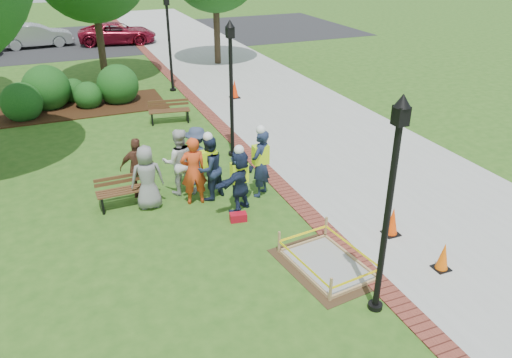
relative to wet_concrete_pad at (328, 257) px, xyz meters
name	(u,v)px	position (x,y,z in m)	size (l,w,h in m)	color
ground	(256,242)	(-1.08, 1.47, -0.23)	(100.00, 100.00, 0.00)	#285116
sidewalk	(274,99)	(3.92, 11.47, -0.22)	(6.00, 60.00, 0.02)	#9E9E99
brick_edging	(203,108)	(0.67, 11.47, -0.22)	(0.50, 60.00, 0.03)	maroon
mulch_bed	(78,108)	(-4.08, 13.47, -0.21)	(7.00, 3.00, 0.05)	#381E0F
parking_lot	(105,39)	(-1.08, 28.47, -0.23)	(36.00, 12.00, 0.01)	black
wet_concrete_pad	(328,257)	(0.00, 0.00, 0.00)	(1.97, 2.49, 0.55)	#47331E
bench_near	(126,197)	(-3.57, 4.38, 0.02)	(1.50, 0.54, 0.80)	brown
bench_far	(170,116)	(-0.97, 10.31, 0.03)	(1.59, 0.73, 0.83)	#4F341B
cone_front	(443,257)	(2.19, -1.05, 0.09)	(0.34, 0.34, 0.67)	black
cone_back	(392,222)	(2.03, 0.51, 0.12)	(0.37, 0.37, 0.73)	black
cone_far	(235,89)	(2.39, 12.29, 0.16)	(0.41, 0.41, 0.81)	black
toolbox	(238,217)	(-1.12, 2.51, -0.13)	(0.42, 0.23, 0.21)	#A50C1D
lamp_near	(390,195)	(0.17, -1.53, 2.25)	(0.28, 0.28, 4.26)	black
lamp_mid	(231,80)	(0.17, 6.47, 2.25)	(0.28, 0.28, 4.26)	black
lamp_far	(169,35)	(0.17, 14.47, 2.25)	(0.28, 0.28, 4.26)	black
shrub_a	(25,119)	(-6.10, 12.86, -0.23)	(1.55, 1.55, 1.55)	#124214
shrub_b	(50,108)	(-5.15, 13.98, -0.23)	(1.90, 1.90, 1.90)	#124214
shrub_c	(90,107)	(-3.62, 13.39, -0.23)	(1.16, 1.16, 1.16)	#124214
shrub_d	(120,102)	(-2.35, 13.67, -0.23)	(1.74, 1.74, 1.74)	#124214
shrub_e	(75,101)	(-4.12, 14.54, -0.23)	(1.05, 1.05, 1.05)	#124214
casual_person_a	(147,178)	(-3.02, 4.08, 0.62)	(0.58, 0.40, 1.72)	gray
casual_person_b	(194,171)	(-1.85, 3.85, 0.70)	(0.63, 0.45, 1.86)	red
casual_person_c	(179,162)	(-2.05, 4.55, 0.70)	(0.65, 0.47, 1.87)	silver
casual_person_d	(139,168)	(-3.11, 4.75, 0.61)	(0.63, 0.50, 1.70)	brown
casual_person_e	(197,156)	(-1.45, 4.87, 0.63)	(0.65, 0.64, 1.73)	#303C55
hivis_worker_a	(239,178)	(-0.87, 3.05, 0.67)	(0.63, 0.58, 1.81)	#16233B
hivis_worker_b	(261,162)	(-0.06, 3.60, 0.76)	(0.71, 0.69, 2.03)	#192743
hivis_worker_c	(209,166)	(-1.39, 3.94, 0.71)	(0.67, 0.58, 1.91)	#181D40
parked_car_b	(38,47)	(-5.36, 27.29, -0.23)	(4.76, 2.07, 1.55)	#9F9FA4
parked_car_c	(119,44)	(-0.47, 26.43, -0.23)	(4.50, 1.95, 1.47)	maroon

